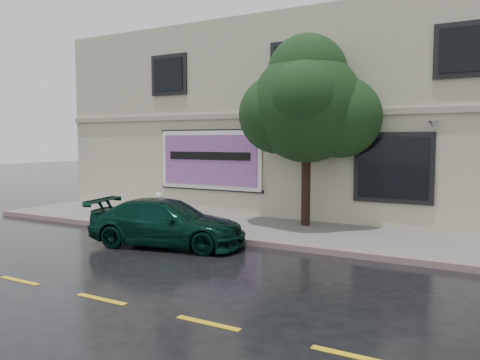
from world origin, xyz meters
The scene contains 9 objects.
ground centered at (0.00, 0.00, 0.00)m, with size 90.00×90.00×0.00m, color black.
sidewalk centered at (0.00, 3.25, 0.07)m, with size 20.00×3.50×0.15m, color gray.
curb centered at (0.00, 1.50, 0.07)m, with size 20.00×0.18×0.16m, color slate.
road_marking centered at (0.00, -3.50, 0.01)m, with size 19.00×0.12×0.01m, color gold.
building centered at (0.00, 9.00, 3.50)m, with size 20.00×8.12×7.00m.
billboard centered at (-3.20, 4.92, 2.05)m, with size 4.30×0.16×2.20m.
car centered at (-1.59, 0.38, 0.61)m, with size 1.84×4.16×1.21m, color black.
street_tree centered at (0.78, 4.18, 3.75)m, with size 3.37×3.37×5.29m.
fire_hydrant centered at (-3.85, 2.85, 0.58)m, with size 0.37×0.34×0.89m.
Camera 1 is at (5.94, -9.23, 2.75)m, focal length 35.00 mm.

